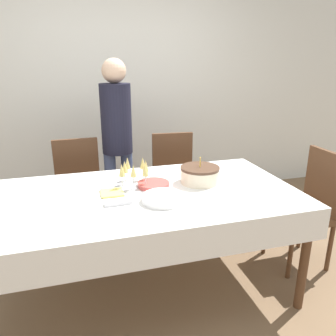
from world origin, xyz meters
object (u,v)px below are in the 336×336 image
dining_chair_far_right (174,179)px  person_standing (117,132)px  dining_chair_right_end (310,204)px  plate_stack_main (163,198)px  plate_stack_dessert (154,185)px  dining_chair_far_left (79,188)px  champagne_tray (135,173)px  birthday_cake (200,175)px

dining_chair_far_right → person_standing: bearing=167.6°
dining_chair_right_end → dining_chair_far_right: bearing=135.2°
plate_stack_main → person_standing: size_ratio=0.16×
dining_chair_far_right → person_standing: size_ratio=0.58×
person_standing → dining_chair_right_end: bearing=-35.1°
plate_stack_dessert → person_standing: (-0.13, 0.90, 0.20)m
dining_chair_far_left → dining_chair_right_end: bearing=-26.0°
dining_chair_far_left → champagne_tray: dining_chair_far_left is taller
dining_chair_right_end → birthday_cake: bearing=174.7°
birthday_cake → champagne_tray: bearing=170.9°
birthday_cake → champagne_tray: 0.47m
birthday_cake → champagne_tray: (-0.46, 0.07, 0.03)m
birthday_cake → person_standing: bearing=117.8°
birthday_cake → champagne_tray: birthday_cake is taller
champagne_tray → plate_stack_dessert: bearing=-31.6°
plate_stack_dessert → champagne_tray: bearing=148.4°
dining_chair_far_left → dining_chair_far_right: bearing=-0.0°
dining_chair_far_left → person_standing: size_ratio=0.58×
dining_chair_far_right → birthday_cake: size_ratio=3.37×
dining_chair_right_end → champagne_tray: dining_chair_right_end is taller
champagne_tray → dining_chair_far_left: bearing=118.9°
dining_chair_far_left → dining_chair_right_end: 1.98m
dining_chair_right_end → birthday_cake: (-0.93, 0.09, 0.31)m
dining_chair_far_right → person_standing: (-0.52, 0.12, 0.47)m
person_standing → dining_chair_far_left: bearing=-163.1°
plate_stack_dessert → person_standing: 0.93m
dining_chair_far_left → birthday_cake: size_ratio=3.37×
dining_chair_far_right → plate_stack_main: size_ratio=3.53×
birthday_cake → dining_chair_right_end: bearing=-5.3°
champagne_tray → plate_stack_main: size_ratio=1.14×
dining_chair_far_right → plate_stack_dessert: 0.92m
dining_chair_far_left → plate_stack_dessert: bearing=-57.0°
champagne_tray → person_standing: person_standing is taller
birthday_cake → plate_stack_main: birthday_cake is taller
dining_chair_right_end → plate_stack_main: dining_chair_right_end is taller
dining_chair_far_right → birthday_cake: (-0.05, -0.78, 0.31)m
dining_chair_right_end → birthday_cake: size_ratio=3.37×
plate_stack_main → dining_chair_far_left: bearing=116.2°
plate_stack_main → person_standing: 1.18m
dining_chair_right_end → plate_stack_dessert: bearing=176.1°
birthday_cake → person_standing: 1.03m
birthday_cake → person_standing: size_ratio=0.17×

